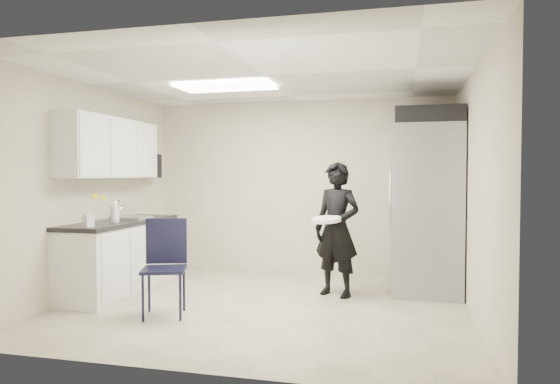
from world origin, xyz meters
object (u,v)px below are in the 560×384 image
(lower_counter, at_px, (120,258))
(commercial_fridge, at_px, (427,209))
(folding_chair, at_px, (164,270))
(man_tuxedo, at_px, (337,229))

(lower_counter, distance_m, commercial_fridge, 3.98)
(folding_chair, bearing_deg, lower_counter, 121.10)
(commercial_fridge, relative_size, man_tuxedo, 1.28)
(folding_chair, xyz_separation_m, man_tuxedo, (1.65, 1.32, 0.33))
(lower_counter, relative_size, commercial_fridge, 0.90)
(folding_chair, height_order, man_tuxedo, man_tuxedo)
(lower_counter, height_order, folding_chair, folding_chair)
(lower_counter, height_order, man_tuxedo, man_tuxedo)
(folding_chair, bearing_deg, man_tuxedo, 19.63)
(lower_counter, distance_m, folding_chair, 1.37)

